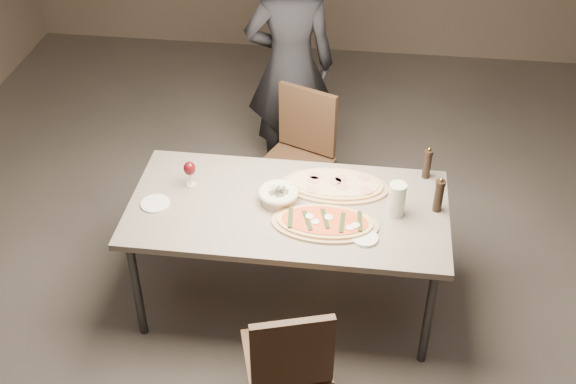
# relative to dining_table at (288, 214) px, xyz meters

# --- Properties ---
(room) EXTENTS (7.00, 7.00, 7.00)m
(room) POSITION_rel_dining_table_xyz_m (0.00, 0.00, 0.71)
(room) COLOR #58524C
(room) RESTS_ON ground
(dining_table) EXTENTS (1.80, 0.90, 0.75)m
(dining_table) POSITION_rel_dining_table_xyz_m (0.00, 0.00, 0.00)
(dining_table) COLOR gray
(dining_table) RESTS_ON ground
(zucchini_pizza) EXTENTS (0.59, 0.32, 0.05)m
(zucchini_pizza) POSITION_rel_dining_table_xyz_m (0.22, -0.14, 0.07)
(zucchini_pizza) COLOR tan
(zucchini_pizza) RESTS_ON dining_table
(ham_pizza) EXTENTS (0.63, 0.35, 0.04)m
(ham_pizza) POSITION_rel_dining_table_xyz_m (0.25, 0.21, 0.07)
(ham_pizza) COLOR tan
(ham_pizza) RESTS_ON dining_table
(bread_basket) EXTENTS (0.23, 0.23, 0.08)m
(bread_basket) POSITION_rel_dining_table_xyz_m (-0.06, 0.03, 0.11)
(bread_basket) COLOR beige
(bread_basket) RESTS_ON dining_table
(oil_dish) EXTENTS (0.14, 0.14, 0.02)m
(oil_dish) POSITION_rel_dining_table_xyz_m (0.44, -0.23, 0.07)
(oil_dish) COLOR white
(oil_dish) RESTS_ON dining_table
(pepper_mill_left) EXTENTS (0.05, 0.05, 0.21)m
(pepper_mill_left) POSITION_rel_dining_table_xyz_m (0.78, 0.38, 0.16)
(pepper_mill_left) COLOR black
(pepper_mill_left) RESTS_ON dining_table
(pepper_mill_right) EXTENTS (0.06, 0.06, 0.22)m
(pepper_mill_right) POSITION_rel_dining_table_xyz_m (0.83, 0.07, 0.16)
(pepper_mill_right) COLOR black
(pepper_mill_right) RESTS_ON dining_table
(carafe) EXTENTS (0.10, 0.10, 0.20)m
(carafe) POSITION_rel_dining_table_xyz_m (0.60, 0.01, 0.16)
(carafe) COLOR silver
(carafe) RESTS_ON dining_table
(wine_glass) EXTENTS (0.07, 0.07, 0.16)m
(wine_glass) POSITION_rel_dining_table_xyz_m (-0.59, 0.13, 0.17)
(wine_glass) COLOR silver
(wine_glass) RESTS_ON dining_table
(side_plate) EXTENTS (0.17, 0.17, 0.01)m
(side_plate) POSITION_rel_dining_table_xyz_m (-0.75, -0.08, 0.06)
(side_plate) COLOR white
(side_plate) RESTS_ON dining_table
(chair_near) EXTENTS (0.51, 0.51, 0.87)m
(chair_near) POSITION_rel_dining_table_xyz_m (0.11, -0.87, -0.20)
(chair_near) COLOR #422B1B
(chair_near) RESTS_ON ground
(chair_far) EXTENTS (0.58, 0.58, 0.94)m
(chair_far) POSITION_rel_dining_table_xyz_m (-0.04, 0.89, -0.17)
(chair_far) COLOR #422B1B
(chair_far) RESTS_ON ground
(diner) EXTENTS (0.71, 0.54, 1.76)m
(diner) POSITION_rel_dining_table_xyz_m (-0.16, 1.40, 0.19)
(diner) COLOR black
(diner) RESTS_ON ground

